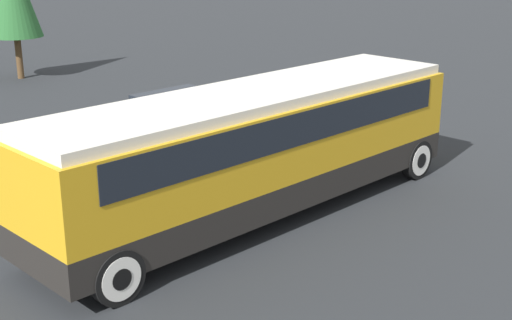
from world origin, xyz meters
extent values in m
plane|color=#26282B|center=(0.00, 0.00, 0.00)|extent=(120.00, 120.00, 0.00)
cube|color=black|center=(0.00, 0.00, 0.77)|extent=(11.03, 2.58, 0.67)
cube|color=gold|center=(0.00, 0.00, 1.89)|extent=(11.03, 2.58, 1.57)
cube|color=black|center=(0.00, 0.00, 2.27)|extent=(9.71, 2.62, 0.71)
cube|color=silver|center=(0.00, 0.00, 2.78)|extent=(10.81, 2.37, 0.22)
cube|color=gold|center=(5.37, 0.00, 1.67)|extent=(0.36, 2.47, 1.79)
cylinder|color=black|center=(4.70, -1.18, 0.51)|extent=(1.02, 0.28, 1.02)
cylinder|color=silver|center=(4.70, -1.18, 0.51)|extent=(0.80, 0.30, 0.80)
cylinder|color=black|center=(4.70, -1.18, 0.51)|extent=(0.39, 0.32, 0.39)
cylinder|color=black|center=(4.70, 1.18, 0.51)|extent=(1.02, 0.28, 1.02)
cylinder|color=silver|center=(4.70, 1.18, 0.51)|extent=(0.80, 0.30, 0.80)
cylinder|color=black|center=(4.70, 1.18, 0.51)|extent=(0.39, 0.32, 0.39)
cylinder|color=black|center=(-4.55, -1.18, 0.51)|extent=(1.02, 0.28, 1.02)
cylinder|color=silver|center=(-4.55, -1.18, 0.51)|extent=(0.80, 0.30, 0.80)
cylinder|color=black|center=(-4.55, -1.18, 0.51)|extent=(0.39, 0.32, 0.39)
cylinder|color=black|center=(-4.55, 1.18, 0.51)|extent=(1.02, 0.28, 1.02)
cylinder|color=silver|center=(-4.55, 1.18, 0.51)|extent=(0.80, 0.30, 0.80)
cylinder|color=black|center=(-4.55, 1.18, 0.51)|extent=(0.39, 0.32, 0.39)
cube|color=silver|center=(2.78, 6.02, 0.56)|extent=(4.48, 1.85, 0.59)
cube|color=black|center=(2.60, 6.02, 1.15)|extent=(2.33, 1.67, 0.60)
cylinder|color=black|center=(4.53, 5.19, 0.35)|extent=(0.71, 0.22, 0.71)
cylinder|color=black|center=(4.53, 5.19, 0.35)|extent=(0.27, 0.26, 0.27)
cylinder|color=black|center=(4.53, 6.86, 0.35)|extent=(0.71, 0.22, 0.71)
cylinder|color=black|center=(4.53, 6.86, 0.35)|extent=(0.27, 0.26, 0.27)
cylinder|color=black|center=(1.04, 5.19, 0.35)|extent=(0.71, 0.22, 0.71)
cylinder|color=black|center=(1.04, 5.19, 0.35)|extent=(0.27, 0.26, 0.27)
cylinder|color=black|center=(1.04, 6.86, 0.35)|extent=(0.71, 0.22, 0.71)
cylinder|color=black|center=(1.04, 6.86, 0.35)|extent=(0.27, 0.26, 0.27)
cylinder|color=brown|center=(3.75, 18.24, 0.90)|extent=(0.28, 0.28, 1.80)
camera|label=1|loc=(-10.62, -10.64, 6.18)|focal=50.00mm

